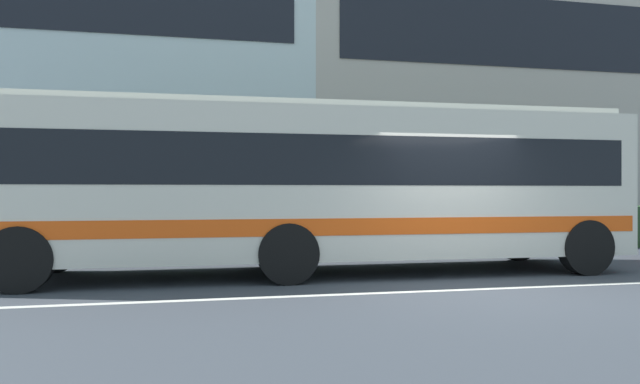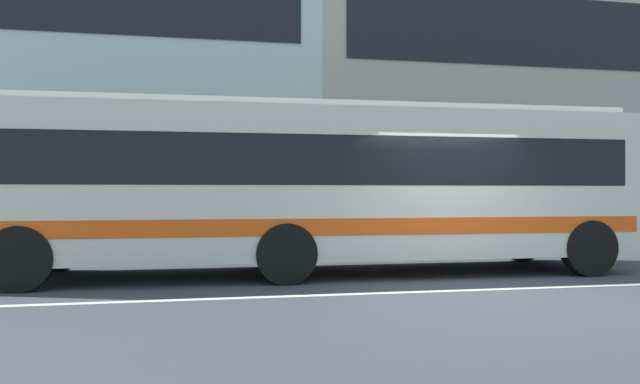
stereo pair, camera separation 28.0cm
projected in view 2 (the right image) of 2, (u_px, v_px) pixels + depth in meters
ground_plane at (476, 290)px, 9.14m from camera, size 160.00×160.00×0.00m
lane_centre_line at (476, 290)px, 9.14m from camera, size 60.00×0.16×0.01m
hedge_row_far at (447, 229)px, 15.35m from camera, size 20.27×1.10×1.11m
apartment_block_left at (57, 53)px, 21.72m from camera, size 18.07×8.19×13.17m
apartment_block_right at (534, 83)px, 25.43m from camera, size 20.06×8.19×12.34m
transit_bus at (317, 182)px, 11.00m from camera, size 11.56×2.79×3.06m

